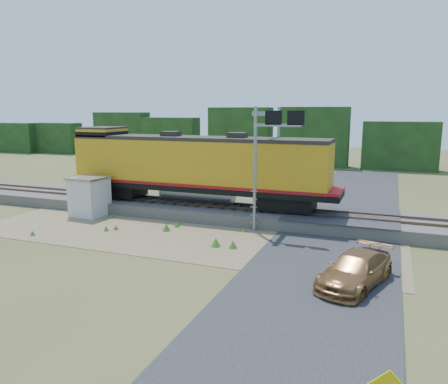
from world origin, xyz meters
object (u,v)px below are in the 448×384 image
at_px(car, 355,270).
at_px(shed, 90,196).
at_px(locomotive, 193,166).
at_px(signal_gantry, 271,138).

bearing_deg(car, shed, 178.94).
distance_m(locomotive, shed, 7.64).
bearing_deg(locomotive, car, -38.07).
distance_m(signal_gantry, car, 11.77).
relative_size(shed, car, 0.58).
relative_size(shed, signal_gantry, 0.37).
xyz_separation_m(shed, car, (18.69, -6.37, -0.71)).
bearing_deg(locomotive, signal_gantry, -6.66).
bearing_deg(signal_gantry, car, -54.81).
distance_m(locomotive, car, 15.50).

